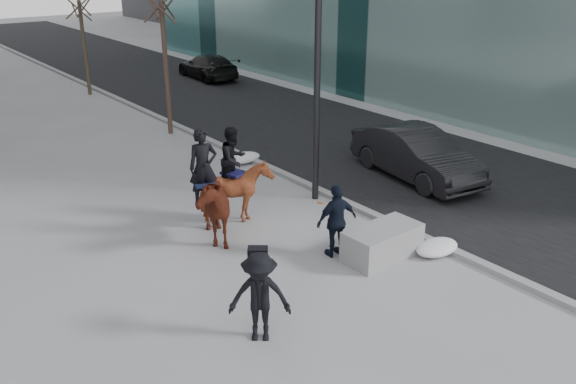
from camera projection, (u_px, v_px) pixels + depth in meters
ground at (321, 270)px, 13.63m from camera, size 120.00×120.00×0.00m
road at (293, 124)px, 24.95m from camera, size 8.00×90.00×0.01m
curb at (208, 140)px, 22.67m from camera, size 0.25×90.00×0.12m
planter at (382, 243)px, 14.07m from camera, size 1.89×0.98×0.74m
car_near at (416, 154)px, 18.83m from camera, size 2.35×4.95×1.57m
car_far at (208, 66)px, 33.43m from camera, size 2.14×4.69×1.33m
tree_near at (165, 60)px, 22.66m from camera, size 1.20×1.20×5.68m
tree_far at (84, 43)px, 29.08m from camera, size 1.20×1.20×4.95m
mounted_left at (208, 200)px, 14.75m from camera, size 1.60×2.35×2.78m
mounted_right at (237, 184)px, 15.75m from camera, size 1.71×1.82×2.53m
feeder at (337, 221)px, 13.98m from camera, size 1.09×0.94×1.75m
camera_crew at (260, 297)px, 10.92m from camera, size 1.29×1.21×1.75m
lamppost at (317, 19)px, 15.71m from camera, size 0.25×0.87×9.09m
snow_piles at (314, 191)px, 17.66m from camera, size 1.27×9.05×0.32m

